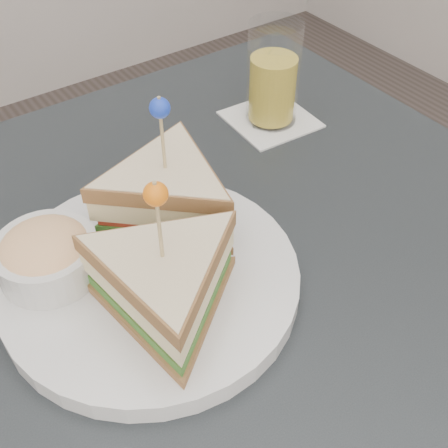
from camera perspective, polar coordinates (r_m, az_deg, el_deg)
table at (r=0.64m, az=-0.22°, el=-9.06°), size 0.80×0.80×0.75m
plate_meal at (r=0.54m, az=-7.37°, el=-2.37°), size 0.34×0.33×0.17m
drink_set at (r=0.77m, az=4.99°, el=14.38°), size 0.12×0.12×0.14m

